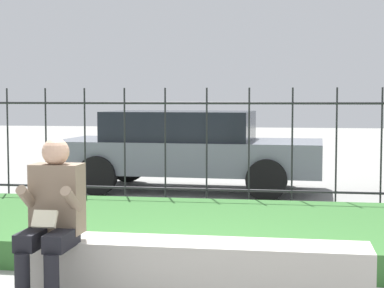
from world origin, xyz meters
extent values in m
cube|color=#ADA89E|center=(0.18, 0.00, 0.25)|extent=(2.60, 0.45, 0.50)
cylinder|color=black|center=(-1.01, -0.57, 0.29)|extent=(0.11, 0.11, 0.41)
cube|color=black|center=(-1.01, -0.36, 0.56)|extent=(0.15, 0.42, 0.13)
cylinder|color=black|center=(-0.79, -0.57, 0.29)|extent=(0.11, 0.11, 0.41)
cube|color=black|center=(-0.79, -0.36, 0.56)|extent=(0.15, 0.42, 0.13)
cube|color=#7A6651|center=(-0.90, -0.15, 0.83)|extent=(0.38, 0.24, 0.54)
sphere|color=tan|center=(-0.90, -0.17, 1.19)|extent=(0.21, 0.21, 0.21)
cylinder|color=#7A6651|center=(-1.08, -0.31, 0.85)|extent=(0.08, 0.29, 0.24)
cylinder|color=#7A6651|center=(-0.73, -0.31, 0.85)|extent=(0.08, 0.29, 0.24)
cube|color=beige|center=(-0.90, -0.41, 0.72)|extent=(0.18, 0.09, 0.13)
cube|color=#33662D|center=(0.00, 2.10, 0.14)|extent=(10.09, 2.81, 0.28)
cylinder|color=#232326|center=(0.00, 3.83, 0.35)|extent=(8.09, 0.03, 0.03)
cylinder|color=#232326|center=(0.00, 3.83, 1.53)|extent=(8.09, 0.03, 0.03)
cylinder|color=#232326|center=(-3.18, 3.83, 0.87)|extent=(0.02, 0.02, 1.74)
cylinder|color=#232326|center=(-2.60, 3.83, 0.87)|extent=(0.02, 0.02, 1.74)
cylinder|color=#232326|center=(-2.02, 3.83, 0.87)|extent=(0.02, 0.02, 1.74)
cylinder|color=#232326|center=(-1.44, 3.83, 0.87)|extent=(0.02, 0.02, 1.74)
cylinder|color=#232326|center=(-0.87, 3.83, 0.87)|extent=(0.02, 0.02, 1.74)
cylinder|color=#232326|center=(-0.29, 3.83, 0.87)|extent=(0.02, 0.02, 1.74)
cylinder|color=#232326|center=(0.29, 3.83, 0.87)|extent=(0.02, 0.02, 1.74)
cylinder|color=#232326|center=(0.87, 3.83, 0.87)|extent=(0.02, 0.02, 1.74)
cylinder|color=#232326|center=(1.44, 3.83, 0.87)|extent=(0.02, 0.02, 1.74)
cylinder|color=#232326|center=(2.02, 3.83, 0.87)|extent=(0.02, 0.02, 1.74)
cube|color=slate|center=(-0.89, 6.12, 0.60)|extent=(4.56, 1.94, 0.55)
cube|color=black|center=(-1.07, 6.13, 1.12)|extent=(2.53, 1.65, 0.50)
cylinder|color=black|center=(0.47, 5.20, 0.33)|extent=(0.66, 0.22, 0.65)
cylinder|color=black|center=(0.54, 6.93, 0.33)|extent=(0.66, 0.22, 0.65)
cylinder|color=black|center=(-2.31, 5.31, 0.33)|extent=(0.66, 0.22, 0.65)
cylinder|color=black|center=(-2.25, 7.04, 0.33)|extent=(0.66, 0.22, 0.65)
camera|label=1|loc=(0.90, -4.82, 1.61)|focal=60.00mm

